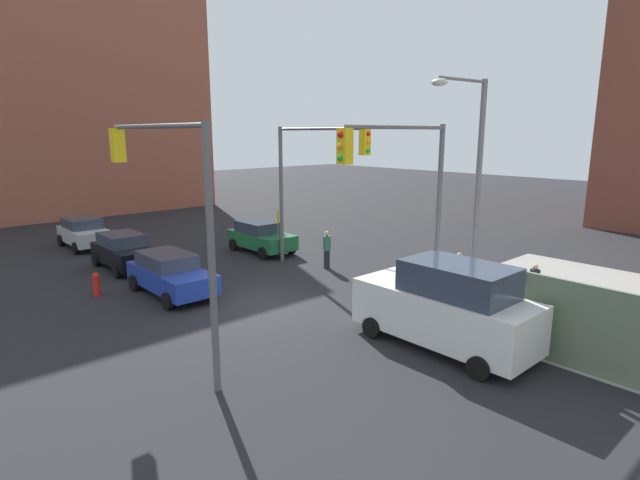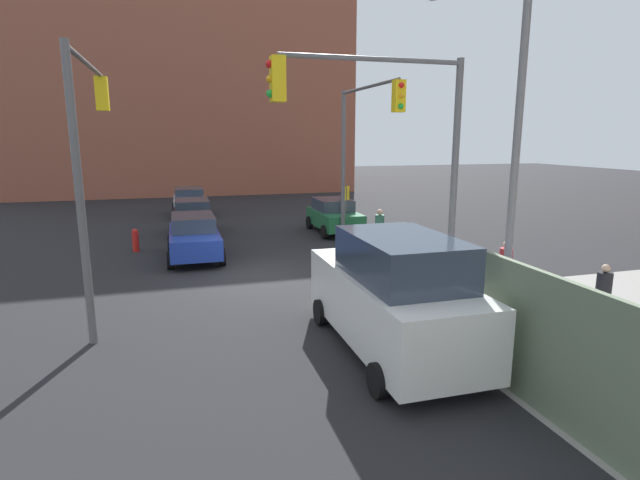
{
  "view_description": "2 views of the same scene",
  "coord_description": "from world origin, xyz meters",
  "px_view_note": "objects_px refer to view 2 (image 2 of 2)",
  "views": [
    {
      "loc": [
        14.55,
        -10.16,
        6.22
      ],
      "look_at": [
        0.03,
        2.94,
        2.0
      ],
      "focal_mm": 28.0,
      "sensor_mm": 36.0,
      "label": 1
    },
    {
      "loc": [
        16.09,
        -2.53,
        4.56
      ],
      "look_at": [
        -0.17,
        2.2,
        1.07
      ],
      "focal_mm": 28.0,
      "sensor_mm": 36.0,
      "label": 2
    }
  ],
  "objects_px": {
    "pedestrian_crossing": "(603,294)",
    "traffic_signal_ne_corner": "(389,135)",
    "traffic_signal_se_corner": "(90,134)",
    "coupe_black": "(193,216)",
    "fire_hydrant": "(135,240)",
    "van_white_delivery": "(393,295)",
    "hatchback_silver": "(189,202)",
    "pedestrian_waiting": "(380,230)",
    "sedan_green": "(334,215)",
    "traffic_signal_nw_corner": "(362,135)",
    "street_lamp_corner": "(504,131)",
    "mailbox_blue": "(503,296)",
    "bicycle_at_crosswalk": "(356,224)",
    "pedestrian_walking_north": "(505,268)",
    "bicycle_leaning_on_fence": "(559,297)",
    "sedan_blue": "(194,236)"
  },
  "relations": [
    {
      "from": "traffic_signal_ne_corner",
      "to": "hatchback_silver",
      "type": "height_order",
      "value": "traffic_signal_ne_corner"
    },
    {
      "from": "hatchback_silver",
      "to": "pedestrian_waiting",
      "type": "height_order",
      "value": "pedestrian_waiting"
    },
    {
      "from": "street_lamp_corner",
      "to": "fire_hydrant",
      "type": "relative_size",
      "value": 8.51
    },
    {
      "from": "fire_hydrant",
      "to": "bicycle_at_crosswalk",
      "type": "bearing_deg",
      "value": 100.03
    },
    {
      "from": "bicycle_leaning_on_fence",
      "to": "traffic_signal_nw_corner",
      "type": "bearing_deg",
      "value": -161.11
    },
    {
      "from": "pedestrian_waiting",
      "to": "bicycle_leaning_on_fence",
      "type": "height_order",
      "value": "pedestrian_waiting"
    },
    {
      "from": "sedan_green",
      "to": "van_white_delivery",
      "type": "distance_m",
      "value": 13.87
    },
    {
      "from": "traffic_signal_nw_corner",
      "to": "traffic_signal_ne_corner",
      "type": "distance_m",
      "value": 7.04
    },
    {
      "from": "pedestrian_crossing",
      "to": "traffic_signal_ne_corner",
      "type": "bearing_deg",
      "value": 16.21
    },
    {
      "from": "street_lamp_corner",
      "to": "sedan_blue",
      "type": "distance_m",
      "value": 11.87
    },
    {
      "from": "traffic_signal_se_corner",
      "to": "pedestrian_crossing",
      "type": "bearing_deg",
      "value": 69.49
    },
    {
      "from": "bicycle_leaning_on_fence",
      "to": "pedestrian_crossing",
      "type": "bearing_deg",
      "value": 9.62
    },
    {
      "from": "fire_hydrant",
      "to": "van_white_delivery",
      "type": "bearing_deg",
      "value": 26.96
    },
    {
      "from": "hatchback_silver",
      "to": "bicycle_at_crosswalk",
      "type": "xyz_separation_m",
      "value": [
        7.39,
        7.78,
        -0.5
      ]
    },
    {
      "from": "mailbox_blue",
      "to": "bicycle_leaning_on_fence",
      "type": "distance_m",
      "value": 2.32
    },
    {
      "from": "traffic_signal_ne_corner",
      "to": "coupe_black",
      "type": "height_order",
      "value": "traffic_signal_ne_corner"
    },
    {
      "from": "traffic_signal_nw_corner",
      "to": "pedestrian_crossing",
      "type": "xyz_separation_m",
      "value": [
        9.08,
        2.9,
        -3.86
      ]
    },
    {
      "from": "traffic_signal_nw_corner",
      "to": "mailbox_blue",
      "type": "height_order",
      "value": "traffic_signal_nw_corner"
    },
    {
      "from": "coupe_black",
      "to": "pedestrian_crossing",
      "type": "relative_size",
      "value": 2.55
    },
    {
      "from": "hatchback_silver",
      "to": "pedestrian_waiting",
      "type": "relative_size",
      "value": 2.18
    },
    {
      "from": "traffic_signal_ne_corner",
      "to": "fire_hydrant",
      "type": "height_order",
      "value": "traffic_signal_ne_corner"
    },
    {
      "from": "traffic_signal_nw_corner",
      "to": "sedan_green",
      "type": "relative_size",
      "value": 1.64
    },
    {
      "from": "van_white_delivery",
      "to": "pedestrian_waiting",
      "type": "xyz_separation_m",
      "value": [
        -8.79,
        3.4,
        -0.35
      ]
    },
    {
      "from": "fire_hydrant",
      "to": "sedan_green",
      "type": "relative_size",
      "value": 0.24
    },
    {
      "from": "mailbox_blue",
      "to": "sedan_blue",
      "type": "bearing_deg",
      "value": -143.82
    },
    {
      "from": "fire_hydrant",
      "to": "van_white_delivery",
      "type": "relative_size",
      "value": 0.17
    },
    {
      "from": "pedestrian_crossing",
      "to": "bicycle_at_crosswalk",
      "type": "distance_m",
      "value": 13.68
    },
    {
      "from": "hatchback_silver",
      "to": "traffic_signal_ne_corner",
      "type": "bearing_deg",
      "value": 13.19
    },
    {
      "from": "traffic_signal_ne_corner",
      "to": "hatchback_silver",
      "type": "xyz_separation_m",
      "value": [
        -18.69,
        -4.38,
        -3.76
      ]
    },
    {
      "from": "traffic_signal_nw_corner",
      "to": "traffic_signal_se_corner",
      "type": "relative_size",
      "value": 1.0
    },
    {
      "from": "traffic_signal_se_corner",
      "to": "hatchback_silver",
      "type": "height_order",
      "value": "traffic_signal_se_corner"
    },
    {
      "from": "pedestrian_crossing",
      "to": "pedestrian_walking_north",
      "type": "xyz_separation_m",
      "value": [
        -2.6,
        -0.9,
        0.06
      ]
    },
    {
      "from": "traffic_signal_nw_corner",
      "to": "mailbox_blue",
      "type": "xyz_separation_m",
      "value": [
        8.48,
        0.5,
        -3.89
      ]
    },
    {
      "from": "pedestrian_waiting",
      "to": "bicycle_at_crosswalk",
      "type": "distance_m",
      "value": 4.9
    },
    {
      "from": "traffic_signal_ne_corner",
      "to": "pedestrian_walking_north",
      "type": "height_order",
      "value": "traffic_signal_ne_corner"
    },
    {
      "from": "fire_hydrant",
      "to": "pedestrian_waiting",
      "type": "height_order",
      "value": "pedestrian_waiting"
    },
    {
      "from": "hatchback_silver",
      "to": "sedan_green",
      "type": "distance_m",
      "value": 9.95
    },
    {
      "from": "hatchback_silver",
      "to": "pedestrian_waiting",
      "type": "xyz_separation_m",
      "value": [
        12.19,
        6.98,
        0.09
      ]
    },
    {
      "from": "traffic_signal_ne_corner",
      "to": "pedestrian_waiting",
      "type": "xyz_separation_m",
      "value": [
        -6.5,
        2.6,
        -3.67
      ]
    },
    {
      "from": "hatchback_silver",
      "to": "traffic_signal_se_corner",
      "type": "bearing_deg",
      "value": -9.36
    },
    {
      "from": "street_lamp_corner",
      "to": "pedestrian_waiting",
      "type": "bearing_deg",
      "value": -178.15
    },
    {
      "from": "traffic_signal_se_corner",
      "to": "pedestrian_walking_north",
      "type": "relative_size",
      "value": 3.92
    },
    {
      "from": "coupe_black",
      "to": "pedestrian_crossing",
      "type": "bearing_deg",
      "value": 31.24
    },
    {
      "from": "traffic_signal_se_corner",
      "to": "bicycle_leaning_on_fence",
      "type": "relative_size",
      "value": 3.71
    },
    {
      "from": "traffic_signal_se_corner",
      "to": "traffic_signal_nw_corner",
      "type": "bearing_deg",
      "value": 117.22
    },
    {
      "from": "traffic_signal_se_corner",
      "to": "coupe_black",
      "type": "relative_size",
      "value": 1.65
    },
    {
      "from": "pedestrian_crossing",
      "to": "street_lamp_corner",
      "type": "bearing_deg",
      "value": 2.31
    },
    {
      "from": "street_lamp_corner",
      "to": "sedan_green",
      "type": "distance_m",
      "value": 12.54
    },
    {
      "from": "hatchback_silver",
      "to": "van_white_delivery",
      "type": "relative_size",
      "value": 0.72
    },
    {
      "from": "traffic_signal_ne_corner",
      "to": "sedan_green",
      "type": "distance_m",
      "value": 12.05
    }
  ]
}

